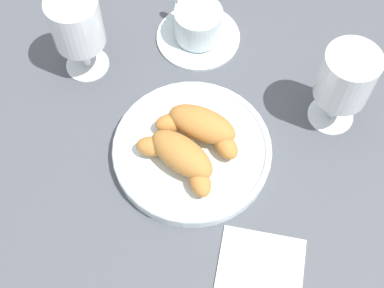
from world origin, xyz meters
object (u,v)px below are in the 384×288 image
object	(u,v)px
pastry_plate	(192,150)
croissant_large	(201,127)
juice_glass_left	(77,26)
croissant_small	(180,157)
coffee_cup_near	(198,27)
juice_glass_right	(345,80)
folded_napkin	(260,273)

from	to	relation	value
pastry_plate	croissant_large	distance (m)	0.04
pastry_plate	juice_glass_left	xyz separation A→B (m)	(0.18, -0.14, 0.08)
croissant_large	juice_glass_left	bearing A→B (deg)	-32.05
croissant_small	pastry_plate	bearing A→B (deg)	-115.39
coffee_cup_near	croissant_large	bearing A→B (deg)	96.81
pastry_plate	croissant_small	distance (m)	0.04
juice_glass_left	pastry_plate	bearing A→B (deg)	141.92
croissant_large	coffee_cup_near	distance (m)	0.19
pastry_plate	coffee_cup_near	size ratio (longest dim) A/B	1.67
croissant_large	juice_glass_right	bearing A→B (deg)	-161.51
coffee_cup_near	folded_napkin	bearing A→B (deg)	107.20
croissant_small	juice_glass_left	xyz separation A→B (m)	(0.17, -0.17, 0.05)
coffee_cup_near	juice_glass_left	size ratio (longest dim) A/B	0.97
croissant_large	folded_napkin	world-z (taller)	croissant_large
juice_glass_left	juice_glass_right	size ratio (longest dim) A/B	1.00
folded_napkin	juice_glass_left	bearing A→B (deg)	-46.96
croissant_large	folded_napkin	distance (m)	0.21
pastry_plate	croissant_small	world-z (taller)	croissant_small
juice_glass_right	croissant_small	bearing A→B (deg)	27.97
juice_glass_right	juice_glass_left	bearing A→B (deg)	-8.41
folded_napkin	croissant_large	bearing A→B (deg)	-63.13
juice_glass_right	pastry_plate	bearing A→B (deg)	23.14
croissant_large	croissant_small	world-z (taller)	same
pastry_plate	juice_glass_right	world-z (taller)	juice_glass_right
coffee_cup_near	juice_glass_left	xyz separation A→B (m)	(0.17, 0.07, 0.07)
pastry_plate	juice_glass_right	xyz separation A→B (m)	(-0.20, -0.09, 0.08)
croissant_large	coffee_cup_near	size ratio (longest dim) A/B	0.95
juice_glass_left	juice_glass_right	distance (m)	0.38
juice_glass_right	folded_napkin	size ratio (longest dim) A/B	1.27
croissant_small	folded_napkin	world-z (taller)	croissant_small
juice_glass_right	folded_napkin	xyz separation A→B (m)	(0.10, 0.25, -0.09)
coffee_cup_near	juice_glass_right	world-z (taller)	juice_glass_right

